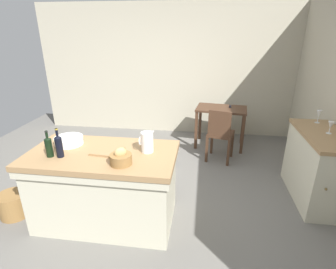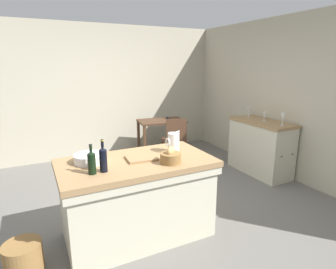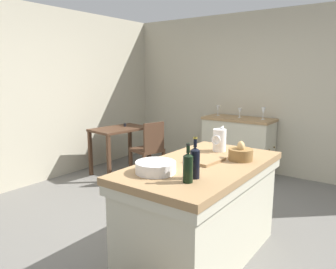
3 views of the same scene
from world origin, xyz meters
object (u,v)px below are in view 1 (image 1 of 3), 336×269
wine_glass_left (331,125)px  wash_bowl (69,141)px  wine_bottle_amber (49,146)px  bread_basket (121,158)px  island_table (105,184)px  cutting_board (107,151)px  side_cabinet (317,167)px  wine_bottle_dark (59,146)px  pitcher (147,142)px  wine_glass_middle (319,114)px  writing_desk (221,114)px  wooden_chair (220,133)px  wicker_hamper (14,205)px

wine_glass_left → wash_bowl: bearing=-168.1°
wine_bottle_amber → bread_basket: bearing=-4.4°
island_table → wine_glass_left: bearing=17.0°
cutting_board → island_table: bearing=-172.2°
cutting_board → wine_bottle_amber: (-0.55, -0.18, 0.10)m
side_cabinet → wine_bottle_dark: wine_bottle_dark is taller
side_cabinet → wine_bottle_amber: wine_bottle_amber is taller
wash_bowl → pitcher: bearing=-4.5°
wine_bottle_dark → island_table: bearing=22.7°
cutting_board → wine_glass_middle: wine_glass_middle is taller
wine_glass_middle → writing_desk: bearing=136.3°
bread_basket → wooden_chair: bearing=61.0°
wooden_chair → side_cabinet: bearing=-37.6°
bread_basket → wine_bottle_amber: (-0.77, 0.06, 0.05)m
wooden_chair → wicker_hamper: (-2.49, -1.78, -0.36)m
side_cabinet → wicker_hamper: side_cabinet is taller
wooden_chair → wine_bottle_dark: wine_bottle_dark is taller
side_cabinet → island_table: bearing=-162.9°
cutting_board → wine_bottle_amber: 0.58m
wine_bottle_dark → wine_glass_left: size_ratio=2.04×
wooden_chair → bread_basket: bearing=-119.0°
wooden_chair → wine_glass_middle: bearing=-22.1°
wooden_chair → wine_bottle_dark: bearing=-133.0°
wash_bowl → wine_bottle_dark: size_ratio=1.03×
wooden_chair → wicker_hamper: size_ratio=2.72×
wooden_chair → pitcher: 1.89m
pitcher → wine_bottle_dark: bearing=-164.3°
wine_glass_middle → wicker_hamper: bearing=-161.1°
writing_desk → wine_bottle_dark: (-1.77, -2.50, 0.37)m
pitcher → bread_basket: (-0.19, -0.31, -0.05)m
wooden_chair → pitcher: size_ratio=3.50×
wine_glass_middle → island_table: bearing=-155.3°
side_cabinet → wine_bottle_dark: (-2.91, -0.94, 0.54)m
island_table → wine_bottle_amber: (-0.49, -0.17, 0.52)m
island_table → wine_glass_middle: bearing=24.7°
wooden_chair → cutting_board: bearing=-127.4°
cutting_board → wicker_hamper: size_ratio=0.92×
side_cabinet → wooden_chair: (-1.18, 0.91, 0.04)m
side_cabinet → wine_glass_left: bearing=12.1°
bread_basket → wine_glass_middle: wine_glass_middle is taller
wash_bowl → bread_basket: bread_basket is taller
island_table → wooden_chair: 2.16m
wine_glass_left → wicker_hamper: wine_glass_left is taller
wine_bottle_dark → cutting_board: bearing=20.8°
writing_desk → cutting_board: 2.69m
bread_basket → pitcher: bearing=57.9°
island_table → bread_basket: bearing=-38.5°
wine_bottle_dark → wine_bottle_amber: bearing=-175.4°
wash_bowl → cutting_board: wash_bowl is taller
island_table → wash_bowl: (-0.45, 0.15, 0.45)m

